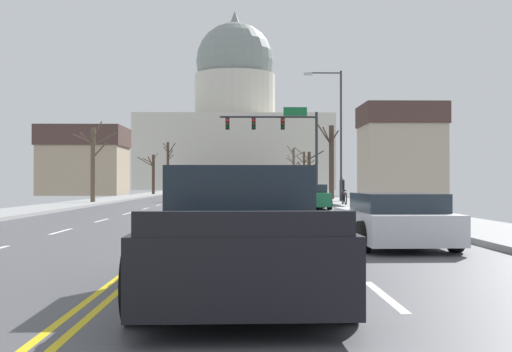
% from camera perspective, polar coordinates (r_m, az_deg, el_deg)
% --- Properties ---
extents(ground, '(20.00, 180.00, 0.20)m').
position_cam_1_polar(ground, '(37.25, -3.79, -2.69)').
color(ground, '#4D4D52').
extents(signal_gantry, '(7.91, 0.41, 7.31)m').
position_cam_1_polar(signal_gantry, '(51.10, 2.40, 3.96)').
color(signal_gantry, '#28282D').
rests_on(signal_gantry, ground).
extents(street_lamp_right, '(2.54, 0.24, 8.68)m').
position_cam_1_polar(street_lamp_right, '(42.51, 7.23, 4.65)').
color(street_lamp_right, '#333338').
rests_on(street_lamp_right, ground).
extents(capitol_building, '(35.75, 21.42, 34.27)m').
position_cam_1_polar(capitol_building, '(121.39, -1.92, 4.39)').
color(capitol_building, beige).
rests_on(capitol_building, ground).
extents(sedan_near_00, '(2.10, 4.33, 1.23)m').
position_cam_1_polar(sedan_near_00, '(47.48, -0.83, -1.55)').
color(sedan_near_00, '#9EA3A8').
rests_on(sedan_near_00, ground).
extents(sedan_near_01, '(2.00, 4.36, 1.17)m').
position_cam_1_polar(sedan_near_01, '(40.45, 4.16, -1.77)').
color(sedan_near_01, navy).
rests_on(sedan_near_01, ground).
extents(sedan_near_02, '(2.11, 4.43, 1.29)m').
position_cam_1_polar(sedan_near_02, '(33.85, 4.76, -1.90)').
color(sedan_near_02, '#1E7247').
rests_on(sedan_near_02, ground).
extents(sedan_near_03, '(2.12, 4.44, 1.27)m').
position_cam_1_polar(sedan_near_03, '(27.95, -0.52, -2.23)').
color(sedan_near_03, navy).
rests_on(sedan_near_03, ground).
extents(sedan_near_04, '(2.11, 4.33, 1.24)m').
position_cam_1_polar(sedan_near_04, '(20.64, -0.68, -2.90)').
color(sedan_near_04, '#9EA3A8').
rests_on(sedan_near_04, ground).
extents(sedan_near_05, '(2.20, 4.31, 1.18)m').
position_cam_1_polar(sedan_near_05, '(14.37, 12.25, -3.94)').
color(sedan_near_05, silver).
rests_on(sedan_near_05, ground).
extents(pickup_truck_near_06, '(2.45, 5.37, 1.63)m').
position_cam_1_polar(pickup_truck_near_06, '(8.20, -1.50, -5.42)').
color(pickup_truck_near_06, black).
rests_on(pickup_truck_near_06, ground).
extents(sedan_oncoming_00, '(2.13, 4.64, 1.20)m').
position_cam_1_polar(sedan_oncoming_00, '(56.33, -4.96, -1.40)').
color(sedan_oncoming_00, silver).
rests_on(sedan_oncoming_00, ground).
extents(sedan_oncoming_01, '(2.13, 4.54, 1.15)m').
position_cam_1_polar(sedan_oncoming_01, '(68.42, -4.25, -1.26)').
color(sedan_oncoming_01, '#1E7247').
rests_on(sedan_oncoming_01, ground).
extents(sedan_oncoming_02, '(2.08, 4.65, 1.17)m').
position_cam_1_polar(sedan_oncoming_02, '(77.38, -6.35, -1.18)').
color(sedan_oncoming_02, '#1E7247').
rests_on(sedan_oncoming_02, ground).
extents(sedan_oncoming_03, '(2.10, 4.48, 1.17)m').
position_cam_1_polar(sedan_oncoming_03, '(86.12, -3.55, -1.11)').
color(sedan_oncoming_03, '#B71414').
rests_on(sedan_oncoming_03, ground).
extents(flank_building_00, '(8.72, 7.49, 7.32)m').
position_cam_1_polar(flank_building_00, '(70.22, -15.20, 1.36)').
color(flank_building_00, tan).
rests_on(flank_building_00, ground).
extents(flank_building_01, '(8.45, 7.28, 9.63)m').
position_cam_1_polar(flank_building_01, '(69.07, 12.91, 2.36)').
color(flank_building_01, '#B2A38E').
rests_on(flank_building_01, ground).
extents(bare_tree_00, '(2.50, 1.82, 6.58)m').
position_cam_1_polar(bare_tree_00, '(92.21, 3.40, 0.72)').
color(bare_tree_00, brown).
rests_on(bare_tree_00, ground).
extents(bare_tree_01, '(2.04, 1.54, 4.41)m').
position_cam_1_polar(bare_tree_01, '(67.87, -9.26, 0.28)').
color(bare_tree_01, '#423328').
rests_on(bare_tree_01, ground).
extents(bare_tree_02, '(2.74, 2.00, 4.63)m').
position_cam_1_polar(bare_tree_02, '(60.19, 4.83, 0.37)').
color(bare_tree_02, '#423328').
rests_on(bare_tree_02, ground).
extents(bare_tree_03, '(2.63, 2.01, 5.10)m').
position_cam_1_polar(bare_tree_03, '(42.02, -14.44, 1.33)').
color(bare_tree_03, brown).
rests_on(bare_tree_03, ground).
extents(bare_tree_04, '(2.00, 2.18, 4.58)m').
position_cam_1_polar(bare_tree_04, '(69.35, 4.36, 0.43)').
color(bare_tree_04, '#4C3D2D').
rests_on(bare_tree_04, ground).
extents(bare_tree_05, '(1.67, 2.34, 6.36)m').
position_cam_1_polar(bare_tree_05, '(81.74, -7.93, 0.97)').
color(bare_tree_05, '#423328').
rests_on(bare_tree_05, ground).
extents(bare_tree_06, '(1.54, 2.02, 5.60)m').
position_cam_1_polar(bare_tree_06, '(47.99, 6.80, 1.39)').
color(bare_tree_06, '#423328').
rests_on(bare_tree_06, ground).
extents(pedestrian_00, '(0.35, 0.34, 1.62)m').
position_cam_1_polar(pedestrian_00, '(42.98, 7.75, -1.04)').
color(pedestrian_00, '#33333D').
rests_on(pedestrian_00, ground).
extents(bicycle_parked, '(0.12, 1.77, 0.85)m').
position_cam_1_polar(bicycle_parked, '(36.81, 7.95, -1.98)').
color(bicycle_parked, black).
rests_on(bicycle_parked, ground).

